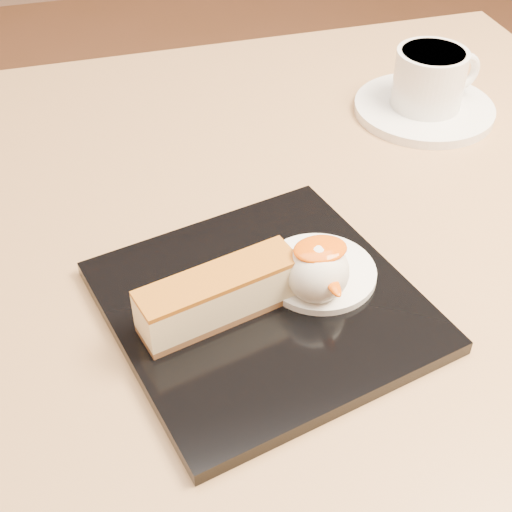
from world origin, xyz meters
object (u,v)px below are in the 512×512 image
object	(u,v)px
table	(293,361)
ice_cream_scoop	(317,271)
cheesecake	(219,295)
saucer	(424,109)
dessert_plate	(263,306)
coffee_cup	(431,77)

from	to	relation	value
table	ice_cream_scoop	size ratio (longest dim) A/B	16.58
cheesecake	ice_cream_scoop	distance (m)	0.08
table	saucer	size ratio (longest dim) A/B	5.33
dessert_plate	coffee_cup	xyz separation A→B (m)	(0.25, 0.24, 0.04)
coffee_cup	cheesecake	bearing A→B (deg)	-145.68
dessert_plate	table	bearing A→B (deg)	53.03
dessert_plate	saucer	xyz separation A→B (m)	(0.25, 0.24, -0.00)
saucer	coffee_cup	bearing A→B (deg)	6.06
table	dessert_plate	xyz separation A→B (m)	(-0.05, -0.07, 0.16)
cheesecake	dessert_plate	bearing A→B (deg)	-6.11
table	coffee_cup	xyz separation A→B (m)	(0.20, 0.17, 0.20)
table	ice_cream_scoop	xyz separation A→B (m)	(-0.01, -0.08, 0.19)
saucer	ice_cream_scoop	bearing A→B (deg)	-130.83
table	cheesecake	world-z (taller)	cheesecake
ice_cream_scoop	saucer	world-z (taller)	ice_cream_scoop
cheesecake	saucer	size ratio (longest dim) A/B	0.84
ice_cream_scoop	coffee_cup	distance (m)	0.33
table	dessert_plate	size ratio (longest dim) A/B	3.64
dessert_plate	coffee_cup	distance (m)	0.35
coffee_cup	ice_cream_scoop	bearing A→B (deg)	-137.12
table	coffee_cup	distance (m)	0.33
dessert_plate	saucer	bearing A→B (deg)	43.66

